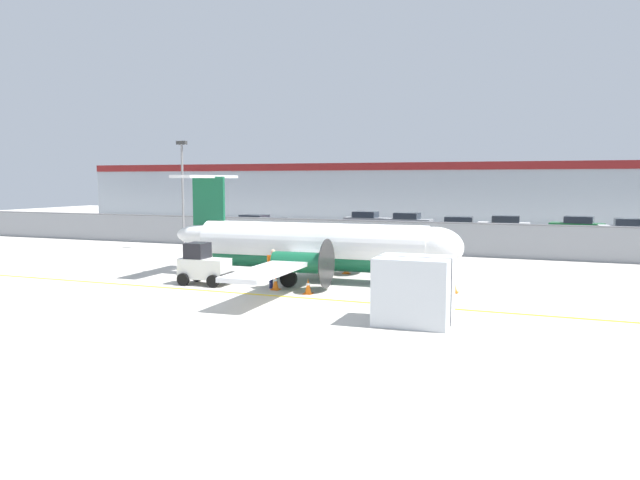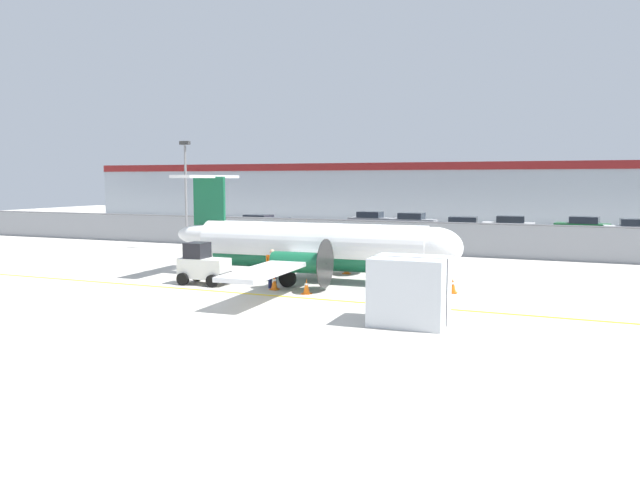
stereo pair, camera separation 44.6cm
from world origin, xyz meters
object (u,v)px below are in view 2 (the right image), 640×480
Objects in this scene: parked_car_3 at (413,222)px; parked_car_6 at (583,226)px; cargo_container at (410,291)px; traffic_cone_far_left at (453,286)px; parked_car_4 at (464,227)px; ground_crew_worker at (272,266)px; parked_car_1 at (276,228)px; commuter_airplane at (317,246)px; traffic_cone_near_left at (347,268)px; parked_car_0 at (260,224)px; baggage_tug at (203,265)px; parked_car_7 at (634,229)px; traffic_cone_near_right at (274,282)px; apron_light_pole at (186,186)px; parked_car_2 at (371,220)px; traffic_cone_far_right at (307,287)px; parked_car_5 at (509,225)px.

parked_car_3 is 14.22m from parked_car_6.
traffic_cone_far_left is (0.33, 6.08, -0.79)m from cargo_container.
parked_car_4 is 0.98× the size of parked_car_6.
ground_crew_worker is 22.34m from parked_car_1.
commuter_airplane is 30.87m from parked_car_6.
parked_car_0 is (-14.52, 18.34, 0.58)m from traffic_cone_near_left.
parked_car_3 is at bearing 84.86° from baggage_tug.
parked_car_0 is 1.02× the size of parked_car_4.
cargo_container is 3.81× the size of traffic_cone_far_left.
traffic_cone_far_left is at bearing -85.76° from parked_car_4.
commuter_airplane reaches higher than parked_car_7.
parked_car_6 is at bearing -29.49° from parked_car_7.
commuter_airplane is 25.07× the size of traffic_cone_near_right.
parked_car_0 is at bearing 110.31° from baggage_tug.
parked_car_4 is at bearing 98.14° from traffic_cone_far_left.
parked_car_2 is at bearing 72.01° from apron_light_pole.
parked_car_4 and parked_car_7 have the same top height.
baggage_tug is 21.36m from parked_car_1.
ground_crew_worker is 2.19m from traffic_cone_far_right.
parked_car_0 is 26.85m from parked_car_6.
apron_light_pole reaches higher than ground_crew_worker.
traffic_cone_far_left is at bearing -49.38° from parked_car_1.
traffic_cone_near_left is at bearing 150.11° from traffic_cone_far_left.
parked_car_0 and parked_car_4 have the same top height.
parked_car_3 is at bearing 96.62° from traffic_cone_near_left.
traffic_cone_near_left is 5.61m from traffic_cone_near_right.
traffic_cone_far_left is 25.20m from parked_car_1.
baggage_tug reaches higher than parked_car_1.
parked_car_1 is at bearing 119.61° from commuter_airplane.
baggage_tug is 3.69× the size of traffic_cone_near_left.
parked_car_1 and parked_car_5 have the same top height.
parked_car_5 reaches higher than traffic_cone_near_left.
parked_car_5 is (6.84, 30.18, 0.58)m from traffic_cone_near_right.
apron_light_pole is (-2.53, -8.58, 3.41)m from parked_car_1.
cargo_container is 0.56× the size of parked_car_6.
ground_crew_worker is 0.39× the size of parked_car_0.
traffic_cone_near_left is 27.85m from parked_car_2.
baggage_tug is 35.51m from parked_car_7.
commuter_airplane reaches higher than baggage_tug.
traffic_cone_near_right is 0.15× the size of parked_car_3.
commuter_airplane is 27.85m from parked_car_5.
traffic_cone_near_right is 0.09× the size of apron_light_pole.
parked_car_3 is at bearing 92.94° from commuter_airplane.
parked_car_1 is at bearing -179.93° from ground_crew_worker.
ground_crew_worker is at bearing -112.41° from commuter_airplane.
parked_car_0 reaches higher than traffic_cone_far_left.
commuter_airplane is 3.76× the size of parked_car_1.
traffic_cone_far_right is 32.26m from parked_car_3.
baggage_tug reaches higher than parked_car_4.
commuter_airplane reaches higher than traffic_cone_near_right.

